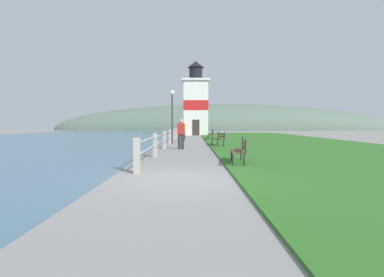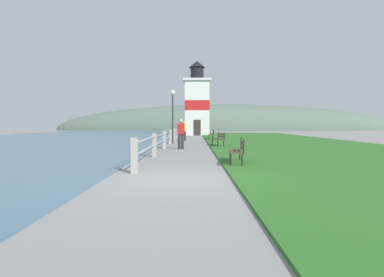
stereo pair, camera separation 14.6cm
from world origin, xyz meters
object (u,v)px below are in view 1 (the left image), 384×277
Objects in this scene: park_bench_far at (212,134)px; person_by_railing at (182,133)px; lighthouse at (196,104)px; person_strolling at (184,130)px; park_bench_midway at (219,138)px; park_bench_near at (240,149)px; lamp_post at (173,107)px.

person_by_railing is at bearing 79.33° from park_bench_far.
lighthouse is 13.93m from person_strolling.
person_by_railing is (-2.42, -10.69, 0.40)m from park_bench_far.
park_bench_midway is 0.97× the size of park_bench_far.
park_bench_midway is 0.20× the size of lighthouse.
person_by_railing reaches higher than park_bench_near.
park_bench_near is 0.99× the size of person_by_railing.
lighthouse is at bearing -2.22° from person_by_railing.
park_bench_far is at bearing -69.35° from person_strolling.
person_strolling is 0.42× the size of lamp_post.
person_strolling is (-2.48, 15.17, 0.38)m from park_bench_near.
person_strolling is at bearing -75.68° from park_bench_midway.
lighthouse is (-1.23, 28.66, 3.60)m from park_bench_near.
lighthouse reaches higher than park_bench_far.
person_by_railing is at bearing -92.91° from lighthouse.
park_bench_midway is at bearing -40.74° from lamp_post.
person_strolling is at bearing -74.68° from park_bench_near.
person_strolling is at bearing 1.45° from person_by_railing.
lamp_post is (-3.25, -5.60, 2.20)m from park_bench_far.
park_bench_midway is 0.49× the size of lamp_post.
person_by_railing is at bearing 37.03° from park_bench_midway.
park_bench_near is at bearing -87.54° from lighthouse.
park_bench_far is at bearing -84.14° from park_bench_near.
park_bench_midway is at bearing -175.83° from person_strolling.
lamp_post reaches higher than person_strolling.
park_bench_near is 28.91m from lighthouse.
lighthouse is at bearing -22.48° from person_strolling.
park_bench_far is 1.19× the size of person_strolling.
park_bench_midway is 4.79m from lamp_post.
lamp_post is at bearing 151.64° from person_strolling.
park_bench_near is 12.17m from lamp_post.
lighthouse reaches higher than park_bench_near.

